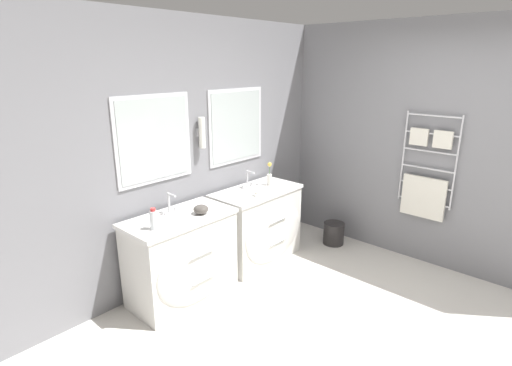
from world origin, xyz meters
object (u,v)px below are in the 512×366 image
(vanity_right, at_px, (259,225))
(toiletry_bottle, at_px, (154,220))
(vanity_left, at_px, (184,258))
(amenity_bowl, at_px, (201,209))
(waste_bin, at_px, (334,233))
(flower_vase, at_px, (269,176))

(vanity_right, bearing_deg, toiletry_bottle, -177.77)
(vanity_left, height_order, vanity_right, same)
(vanity_right, bearing_deg, vanity_left, 180.00)
(vanity_right, distance_m, amenity_bowl, 0.99)
(amenity_bowl, relative_size, waste_bin, 0.52)
(vanity_left, height_order, toiletry_bottle, toiletry_bottle)
(vanity_right, relative_size, waste_bin, 3.73)
(flower_vase, distance_m, waste_bin, 1.15)
(flower_vase, height_order, waste_bin, flower_vase)
(toiletry_bottle, relative_size, flower_vase, 0.70)
(vanity_left, distance_m, toiletry_bottle, 0.59)
(amenity_bowl, xyz_separation_m, waste_bin, (1.80, -0.35, -0.73))
(vanity_right, distance_m, waste_bin, 1.05)
(vanity_right, xyz_separation_m, flower_vase, (0.22, 0.04, 0.51))
(vanity_left, xyz_separation_m, waste_bin, (1.98, -0.41, -0.28))
(toiletry_bottle, distance_m, flower_vase, 1.60)
(vanity_left, xyz_separation_m, amenity_bowl, (0.18, -0.07, 0.45))
(vanity_right, height_order, amenity_bowl, amenity_bowl)
(amenity_bowl, bearing_deg, vanity_right, 4.47)
(amenity_bowl, bearing_deg, waste_bin, -10.87)
(vanity_left, xyz_separation_m, vanity_right, (1.05, 0.00, 0.00))
(vanity_left, distance_m, vanity_right, 1.05)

